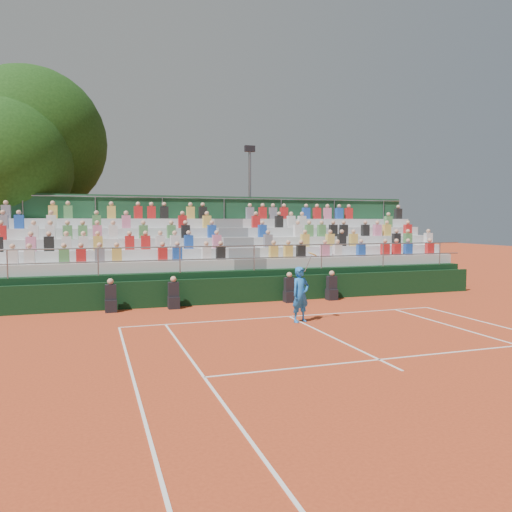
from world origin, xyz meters
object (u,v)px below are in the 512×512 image
object	(u,v)px
tennis_player	(301,294)
tree_east	(31,142)
tree_west	(6,165)
floodlight_mast	(250,200)

from	to	relation	value
tennis_player	tree_east	xyz separation A→B (m)	(-9.06, 13.97, 6.37)
tree_west	tree_east	distance (m)	2.83
tree_west	tree_east	world-z (taller)	tree_east
tree_west	floodlight_mast	bearing A→B (deg)	8.70
tree_west	floodlight_mast	world-z (taller)	tree_west
tree_west	floodlight_mast	size ratio (longest dim) A/B	1.18
tree_east	floodlight_mast	distance (m)	12.06
tennis_player	floodlight_mast	bearing A→B (deg)	78.94
tennis_player	tree_east	size ratio (longest dim) A/B	0.20
tennis_player	floodlight_mast	size ratio (longest dim) A/B	0.29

